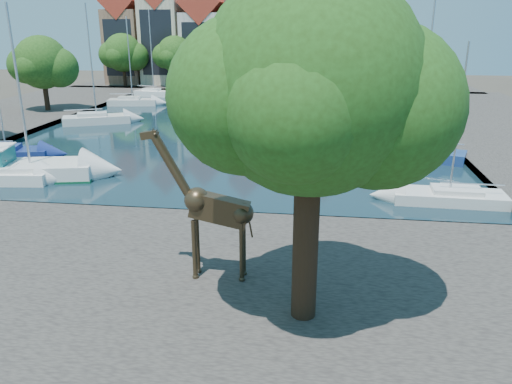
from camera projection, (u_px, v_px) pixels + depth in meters
ground at (165, 217)px, 25.83m from camera, size 160.00×160.00×0.00m
water_basin at (240, 126)px, 48.35m from camera, size 38.00×50.00×0.08m
near_quay at (110, 277)px, 19.18m from camera, size 50.00×14.00×0.50m
far_quay at (273, 86)px, 78.33m from camera, size 60.00×16.00×0.50m
left_quay at (1, 118)px, 51.39m from camera, size 14.00×52.00×0.50m
right_quay at (512, 131)px, 45.17m from camera, size 14.00×52.00×0.50m
plane_tree at (315, 93)px, 13.96m from camera, size 8.32×6.40×10.62m
townhouse_west_end at (129, 38)px, 78.90m from camera, size 5.44×9.18×14.93m
townhouse_west_mid at (165, 32)px, 77.87m from camera, size 5.94×9.18×16.79m
townhouse_west_inner at (206, 38)px, 77.35m from camera, size 6.43×9.18×15.15m
townhouse_center at (247, 31)px, 76.21m from camera, size 5.44×9.18×16.93m
townhouse_east_inner at (286, 36)px, 75.67m from camera, size 5.94×9.18×15.79m
townhouse_east_mid at (330, 33)px, 74.74m from camera, size 6.43×9.18×16.65m
townhouse_east_end at (373, 40)px, 74.25m from camera, size 5.44×9.18×14.43m
far_tree_far_west at (123, 54)px, 74.30m from camera, size 7.28×5.60×7.68m
far_tree_west at (175, 55)px, 73.34m from camera, size 6.76×5.20×7.36m
far_tree_mid_west at (229, 54)px, 72.27m from camera, size 7.80×6.00×8.00m
far_tree_mid_east at (284, 56)px, 71.33m from camera, size 7.02×5.40×7.52m
far_tree_east at (341, 55)px, 70.30m from camera, size 7.54×5.80×7.84m
far_tree_far_east at (399, 57)px, 69.36m from camera, size 6.76×5.20×7.36m
side_tree_left_far at (43, 64)px, 53.11m from camera, size 7.28×5.60×7.88m
giraffe_statue at (211, 208)px, 17.91m from camera, size 3.86×0.70×5.52m
motorsailer at (5, 166)px, 31.66m from camera, size 10.73×5.21×10.61m
sailboat_left_b at (6, 151)px, 36.47m from camera, size 6.32×3.44×11.20m
sailboat_left_c at (97, 117)px, 49.35m from camera, size 6.73×4.62×11.22m
sailboat_left_d at (133, 100)px, 60.42m from camera, size 6.04×2.94×10.23m
sailboat_left_e at (154, 92)px, 67.88m from camera, size 5.43×2.53×11.14m
sailboat_right_a at (449, 194)px, 27.54m from camera, size 6.04×2.27×8.59m
sailboat_right_b at (419, 151)px, 36.47m from camera, size 6.78×4.22×13.13m
sailboat_right_c at (399, 125)px, 46.13m from camera, size 5.35×2.14×9.36m
sailboat_right_d at (372, 106)px, 56.55m from camera, size 5.24×2.68×7.61m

